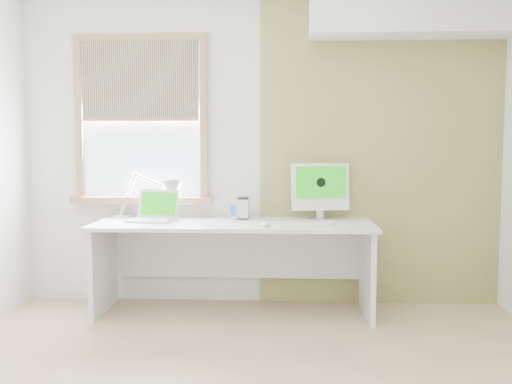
# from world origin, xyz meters

# --- Properties ---
(room) EXTENTS (4.04, 3.54, 2.64)m
(room) POSITION_xyz_m (0.00, 0.00, 1.30)
(room) COLOR tan
(room) RESTS_ON ground
(accent_wall) EXTENTS (2.00, 0.02, 2.60)m
(accent_wall) POSITION_xyz_m (1.00, 1.74, 1.30)
(accent_wall) COLOR #9A994B
(accent_wall) RESTS_ON room
(soffit) EXTENTS (1.60, 0.40, 0.42)m
(soffit) POSITION_xyz_m (1.20, 1.57, 2.40)
(soffit) COLOR white
(soffit) RESTS_ON room
(window) EXTENTS (1.20, 0.14, 1.42)m
(window) POSITION_xyz_m (-1.00, 1.71, 1.54)
(window) COLOR #936A44
(window) RESTS_ON room
(desk) EXTENTS (2.20, 0.70, 0.73)m
(desk) POSITION_xyz_m (-0.19, 1.44, 0.53)
(desk) COLOR white
(desk) RESTS_ON room
(desk_lamp) EXTENTS (0.66, 0.31, 0.38)m
(desk_lamp) POSITION_xyz_m (-0.80, 1.59, 0.93)
(desk_lamp) COLOR silver
(desk_lamp) RESTS_ON desk
(laptop) EXTENTS (0.40, 0.35, 0.25)m
(laptop) POSITION_xyz_m (-0.83, 1.44, 0.79)
(laptop) COLOR silver
(laptop) RESTS_ON desk
(phone_dock) EXTENTS (0.07, 0.07, 0.14)m
(phone_dock) POSITION_xyz_m (-0.21, 1.49, 0.77)
(phone_dock) COLOR silver
(phone_dock) RESTS_ON desk
(external_drive) EXTENTS (0.08, 0.14, 0.18)m
(external_drive) POSITION_xyz_m (-0.13, 1.61, 0.82)
(external_drive) COLOR silver
(external_drive) RESTS_ON desk
(imac) EXTENTS (0.48, 0.19, 0.46)m
(imac) POSITION_xyz_m (0.50, 1.59, 0.99)
(imac) COLOR silver
(imac) RESTS_ON desk
(keyboard) EXTENTS (0.41, 0.13, 0.02)m
(keyboard) POSITION_xyz_m (0.37, 1.21, 0.74)
(keyboard) COLOR white
(keyboard) RESTS_ON desk
(mouse) EXTENTS (0.08, 0.12, 0.03)m
(mouse) POSITION_xyz_m (0.06, 1.19, 0.75)
(mouse) COLOR white
(mouse) RESTS_ON desk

